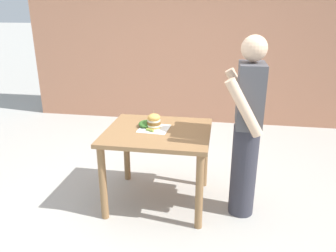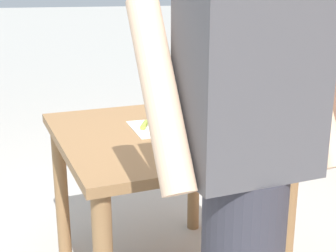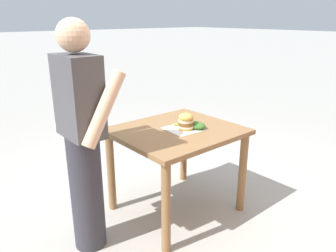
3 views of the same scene
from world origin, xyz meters
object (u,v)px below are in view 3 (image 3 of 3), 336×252
Objects in this scene: patio_table at (177,144)px; sandwich at (186,121)px; pickle_spear at (179,124)px; side_salad at (196,125)px; diner_across_table at (83,137)px.

sandwich reaches higher than patio_table.
sandwich is at bearing 170.75° from pickle_spear.
diner_across_table is (0.16, 0.97, 0.08)m from side_salad.
diner_across_table reaches higher than pickle_spear.
diner_across_table reaches higher than sandwich.
patio_table is 0.17m from pickle_spear.
patio_table is 5.66× the size of sandwich.
patio_table is 0.22m from sandwich.
side_salad is (-0.14, -0.07, 0.01)m from pickle_spear.
pickle_spear is at bearing -91.16° from diner_across_table.
pickle_spear is 0.05× the size of diner_across_table.
patio_table is 0.60× the size of diner_across_table.
diner_across_table is (0.12, 0.88, 0.03)m from sandwich.
side_salad is at bearing -122.64° from patio_table.
side_salad is 0.99m from diner_across_table.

